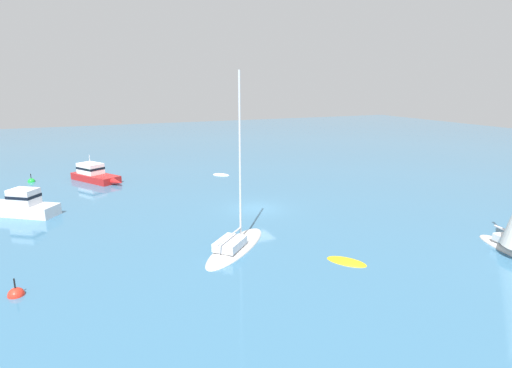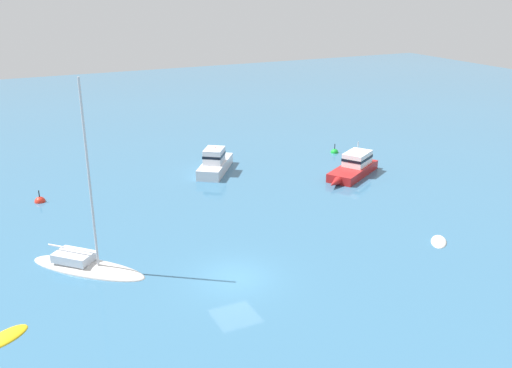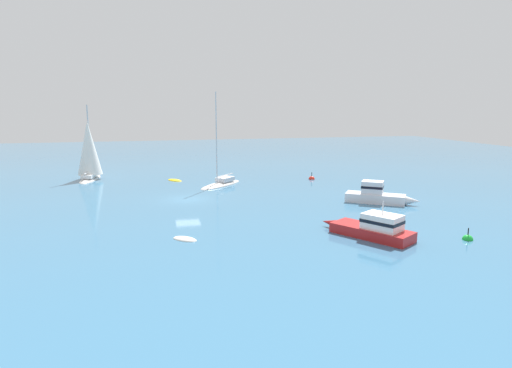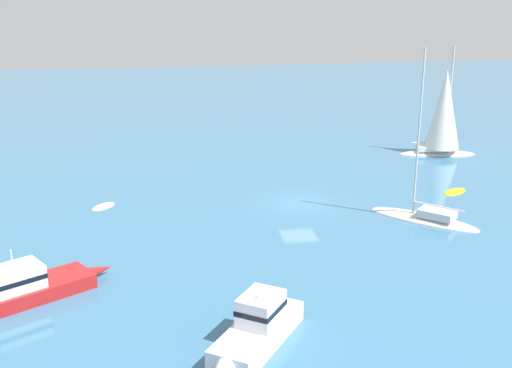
# 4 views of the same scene
# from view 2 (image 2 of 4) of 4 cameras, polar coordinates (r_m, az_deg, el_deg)

# --- Properties ---
(ground_plane) EXTENTS (160.00, 160.00, 0.00)m
(ground_plane) POSITION_cam_2_polar(r_m,az_deg,el_deg) (32.15, -2.17, -9.49)
(ground_plane) COLOR teal
(cabin_cruiser) EXTENTS (5.12, 7.08, 2.80)m
(cabin_cruiser) POSITION_cam_2_polar(r_m,az_deg,el_deg) (49.15, 9.88, 1.74)
(cabin_cruiser) COLOR #B21E1E
(cabin_cruiser) RESTS_ON ground
(dinghy) EXTENTS (2.13, 2.07, 0.38)m
(dinghy) POSITION_cam_2_polar(r_m,az_deg,el_deg) (38.11, 18.05, -5.61)
(dinghy) COLOR silver
(dinghy) RESTS_ON ground
(yacht_1) EXTENTS (6.75, 6.71, 11.53)m
(yacht_1) POSITION_cam_2_polar(r_m,az_deg,el_deg) (34.49, -16.84, -7.93)
(yacht_1) COLOR silver
(yacht_1) RESTS_ON ground
(powerboat) EXTENTS (6.62, 5.27, 2.24)m
(powerboat) POSITION_cam_2_polar(r_m,az_deg,el_deg) (49.54, -4.12, 2.21)
(powerboat) COLOR white
(powerboat) RESTS_ON ground
(dinghy_1) EXTENTS (2.30, 2.64, 0.36)m
(dinghy_1) POSITION_cam_2_polar(r_m,az_deg,el_deg) (29.75, -24.10, -14.07)
(dinghy_1) COLOR yellow
(dinghy_1) RESTS_ON ground
(channel_buoy) EXTENTS (0.81, 0.81, 1.32)m
(channel_buoy) POSITION_cam_2_polar(r_m,az_deg,el_deg) (45.70, -21.05, -1.69)
(channel_buoy) COLOR red
(channel_buoy) RESTS_ON ground
(mooring_buoy) EXTENTS (0.75, 0.75, 1.25)m
(mooring_buoy) POSITION_cam_2_polar(r_m,az_deg,el_deg) (55.54, 7.96, 3.18)
(mooring_buoy) COLOR green
(mooring_buoy) RESTS_ON ground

